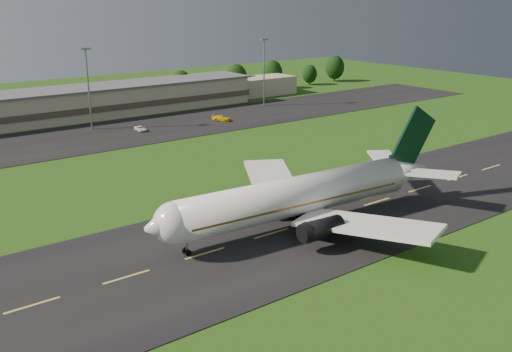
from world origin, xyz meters
TOP-DOWN VIEW (x-y plane):
  - ground at (0.00, 0.00)m, footprint 360.00×360.00m
  - taxiway at (0.00, 0.00)m, footprint 220.00×30.00m
  - apron at (0.00, 72.00)m, footprint 260.00×30.00m
  - airliner at (5.28, -0.06)m, footprint 51.29×42.08m
  - terminal at (6.40, 96.18)m, footprint 145.00×16.00m
  - light_mast_centre at (5.00, 80.00)m, footprint 2.40×1.20m
  - light_mast_east at (60.00, 80.00)m, footprint 2.40×1.20m
  - tree_line at (47.13, 105.74)m, footprint 199.25×9.58m
  - service_vehicle_c at (13.97, 70.74)m, footprint 2.08×4.34m
  - service_vehicle_d at (36.88, 68.65)m, footprint 4.81×5.33m

SIDE VIEW (x-z plane):
  - ground at x=0.00m, z-range 0.00..0.00m
  - taxiway at x=0.00m, z-range 0.00..0.10m
  - apron at x=0.00m, z-range 0.00..0.10m
  - service_vehicle_c at x=13.97m, z-range 0.10..1.29m
  - service_vehicle_d at x=36.88m, z-range 0.10..1.59m
  - terminal at x=6.40m, z-range -0.21..8.19m
  - airliner at x=5.28m, z-range -3.13..12.45m
  - tree_line at x=47.13m, z-range -0.09..10.22m
  - light_mast_centre at x=5.00m, z-range 2.56..22.91m
  - light_mast_east at x=60.00m, z-range 2.56..22.91m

